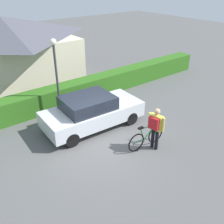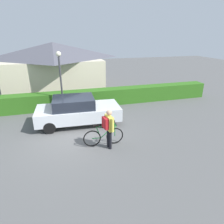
# 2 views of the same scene
# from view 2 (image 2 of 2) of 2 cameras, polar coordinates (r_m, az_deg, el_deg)

# --- Properties ---
(ground_plane) EXTENTS (60.00, 60.00, 0.00)m
(ground_plane) POSITION_cam_2_polar(r_m,az_deg,el_deg) (9.42, -11.20, -7.13)
(ground_plane) COLOR #555555
(hedge_row) EXTENTS (20.05, 0.90, 1.05)m
(hedge_row) POSITION_cam_2_polar(r_m,az_deg,el_deg) (13.01, -13.08, 3.39)
(hedge_row) COLOR #2E651B
(hedge_row) RESTS_ON ground
(house_distant) EXTENTS (7.64, 6.12, 3.87)m
(house_distant) POSITION_cam_2_polar(r_m,az_deg,el_deg) (17.47, -16.22, 12.57)
(house_distant) COLOR beige
(house_distant) RESTS_ON ground
(parked_car_near) EXTENTS (4.36, 2.06, 1.47)m
(parked_car_near) POSITION_cam_2_polar(r_m,az_deg,el_deg) (10.46, -9.94, 0.46)
(parked_car_near) COLOR silver
(parked_car_near) RESTS_ON ground
(bicycle) EXTENTS (1.73, 0.50, 0.97)m
(bicycle) POSITION_cam_2_polar(r_m,az_deg,el_deg) (8.46, -2.44, -7.05)
(bicycle) COLOR black
(bicycle) RESTS_ON ground
(person_rider) EXTENTS (0.41, 0.67, 1.70)m
(person_rider) POSITION_cam_2_polar(r_m,az_deg,el_deg) (7.96, -1.04, -3.91)
(person_rider) COLOR black
(person_rider) RESTS_ON ground
(street_lamp) EXTENTS (0.28, 0.28, 3.60)m
(street_lamp) POSITION_cam_2_polar(r_m,az_deg,el_deg) (11.57, -14.68, 10.54)
(street_lamp) COLOR #38383D
(street_lamp) RESTS_ON ground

